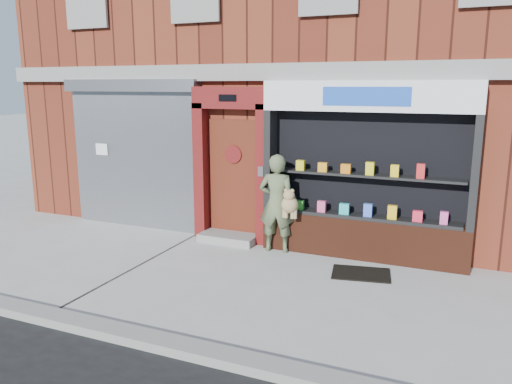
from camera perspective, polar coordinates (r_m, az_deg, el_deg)
The scene contains 8 objects.
ground at distance 7.83m, azimuth -3.67°, elevation -9.81°, with size 80.00×80.00×0.00m, color #9E9E99.
curb at distance 6.15m, azimuth -13.05°, elevation -15.97°, with size 60.00×0.30×0.12m, color gray.
building at distance 12.95m, azimuth 8.58°, elevation 16.74°, with size 12.00×8.16×8.00m.
shutter_bay at distance 10.57m, azimuth -13.74°, elevation 5.22°, with size 3.10×0.30×3.04m.
red_door_bay at distance 9.39m, azimuth -2.79°, elevation 3.11°, with size 1.52×0.58×2.90m.
pharmacy_bay at distance 8.58m, azimuth 12.28°, elevation 1.42°, with size 3.50×0.41×3.00m.
woman at distance 8.80m, azimuth 2.49°, elevation -1.30°, with size 0.78×0.53×1.76m.
doormat at distance 8.14m, azimuth 11.90°, elevation -9.11°, with size 0.90×0.63×0.02m, color black.
Camera 1 is at (3.29, -6.48, 2.92)m, focal length 35.00 mm.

